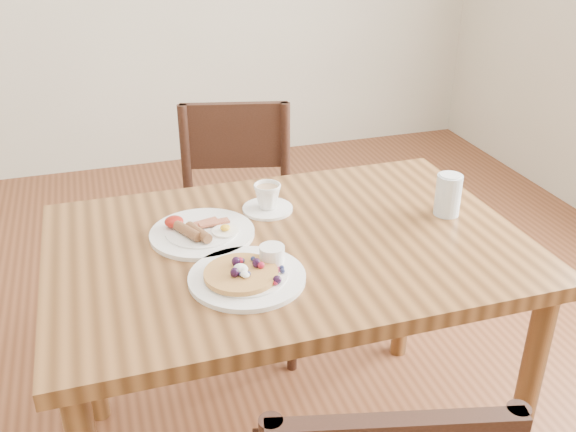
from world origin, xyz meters
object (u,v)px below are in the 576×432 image
Objects in this scene: chair_far at (238,219)px; pancake_plate at (248,273)px; breakfast_plate at (201,232)px; teacup_saucer at (267,199)px; dining_table at (288,273)px; water_glass at (448,195)px.

pancake_plate is at bearing 92.57° from chair_far.
breakfast_plate is 0.23m from teacup_saucer.
dining_table is 0.25m from breakfast_plate.
water_glass is (0.46, -0.17, 0.02)m from teacup_saucer.
water_glass is (0.45, -0.63, 0.31)m from chair_far.
water_glass is at bearing 14.65° from pancake_plate.
teacup_saucer is (-0.01, -0.46, 0.29)m from chair_far.
chair_far reaches higher than breakfast_plate.
dining_table is 0.49m from water_glass.
chair_far is at bearing 125.41° from water_glass.
teacup_saucer is (0.21, 0.09, 0.02)m from breakfast_plate.
pancake_plate is (-0.15, -0.79, 0.27)m from chair_far.
pancake_plate is 0.62m from water_glass.
teacup_saucer reaches higher than pancake_plate.
chair_far is 0.85m from pancake_plate.
chair_far is 3.26× the size of pancake_plate.
pancake_plate is at bearing -112.97° from teacup_saucer.
pancake_plate is 0.25m from breakfast_plate.
chair_far is 0.65m from breakfast_plate.
water_glass is at bearing 139.01° from chair_far.
dining_table is 0.66m from chair_far.
breakfast_plate is at bearing 105.66° from pancake_plate.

